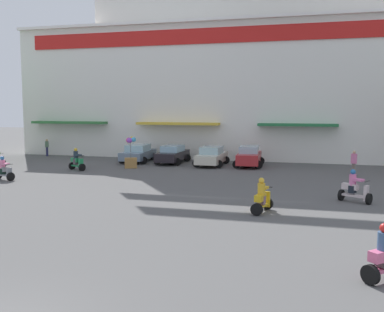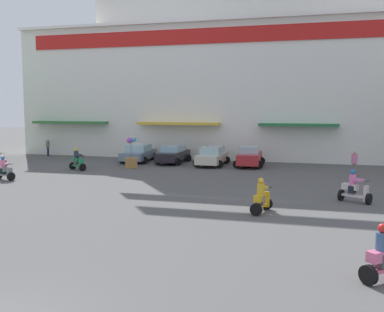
# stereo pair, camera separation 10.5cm
# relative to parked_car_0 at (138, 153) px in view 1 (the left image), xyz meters

# --- Properties ---
(ground_plane) EXTENTS (128.00, 128.00, 0.00)m
(ground_plane) POSITION_rel_parked_car_0_xyz_m (7.58, -14.35, -0.73)
(ground_plane) COLOR #555353
(colonial_building) EXTENTS (40.49, 15.59, 22.03)m
(colonial_building) POSITION_rel_parked_car_0_xyz_m (7.57, 8.32, 8.89)
(colonial_building) COLOR white
(colonial_building) RESTS_ON ground
(parked_car_0) EXTENTS (2.59, 4.57, 1.44)m
(parked_car_0) POSITION_rel_parked_car_0_xyz_m (0.00, 0.00, 0.00)
(parked_car_0) COLOR slate
(parked_car_0) RESTS_ON ground
(parked_car_1) EXTENTS (2.26, 4.32, 1.43)m
(parked_car_1) POSITION_rel_parked_car_0_xyz_m (3.02, -0.13, 0.00)
(parked_car_1) COLOR black
(parked_car_1) RESTS_ON ground
(parked_car_2) EXTENTS (2.32, 4.30, 1.47)m
(parked_car_2) POSITION_rel_parked_car_0_xyz_m (6.36, -0.72, 0.01)
(parked_car_2) COLOR beige
(parked_car_2) RESTS_ON ground
(parked_car_3) EXTENTS (2.35, 4.04, 1.56)m
(parked_car_3) POSITION_rel_parked_car_0_xyz_m (9.21, -0.52, 0.05)
(parked_car_3) COLOR #B0262A
(parked_car_3) RESTS_ON ground
(scooter_rider_1) EXTENTS (1.56, 1.17, 1.57)m
(scooter_rider_1) POSITION_rel_parked_car_0_xyz_m (15.84, -11.93, -0.07)
(scooter_rider_1) COLOR black
(scooter_rider_1) RESTS_ON ground
(scooter_rider_2) EXTENTS (0.84, 1.54, 1.53)m
(scooter_rider_2) POSITION_rel_parked_car_0_xyz_m (11.85, -15.20, -0.10)
(scooter_rider_2) COLOR black
(scooter_rider_2) RESTS_ON ground
(scooter_rider_7) EXTENTS (1.43, 0.84, 1.48)m
(scooter_rider_7) POSITION_rel_parked_car_0_xyz_m (-4.50, -10.81, -0.12)
(scooter_rider_7) COLOR black
(scooter_rider_7) RESTS_ON ground
(scooter_rider_8) EXTENTS (1.45, 1.06, 1.59)m
(scooter_rider_8) POSITION_rel_parked_car_0_xyz_m (-2.35, -5.76, -0.07)
(scooter_rider_8) COLOR black
(scooter_rider_8) RESTS_ON ground
(pedestrian_0) EXTENTS (0.53, 0.53, 1.69)m
(pedestrian_0) POSITION_rel_parked_car_0_xyz_m (16.46, -3.53, 0.23)
(pedestrian_0) COLOR #75665D
(pedestrian_0) RESTS_ON ground
(pedestrian_1) EXTENTS (0.45, 0.45, 1.57)m
(pedestrian_1) POSITION_rel_parked_car_0_xyz_m (-9.64, 1.73, 0.17)
(pedestrian_1) COLOR #22234A
(pedestrian_1) RESTS_ON ground
(balloon_vendor_cart) EXTENTS (1.06, 0.90, 2.33)m
(balloon_vendor_cart) POSITION_rel_parked_car_0_xyz_m (0.91, -3.65, 0.22)
(balloon_vendor_cart) COLOR #A0743C
(balloon_vendor_cart) RESTS_ON ground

